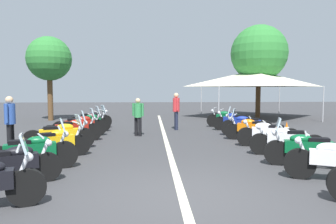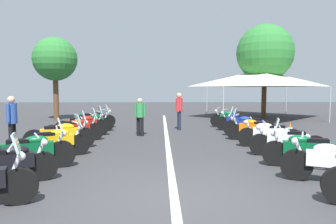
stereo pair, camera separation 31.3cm
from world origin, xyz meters
name	(u,v)px [view 2 (the right image)]	position (x,y,z in m)	size (l,w,h in m)	color
ground_plane	(174,198)	(0.00, 0.00, 0.00)	(80.00, 80.00, 0.00)	#38383A
lane_centre_stripe	(168,144)	(5.24, 0.00, 0.00)	(23.41, 0.16, 0.01)	beige
motorcycle_left_row_1	(7,163)	(0.79, 3.32, 0.45)	(1.09, 1.82, 0.99)	black
motorcycle_left_row_2	(30,150)	(1.96, 3.35, 0.47)	(0.95, 2.07, 1.22)	black
motorcycle_left_row_3	(55,141)	(3.29, 3.22, 0.46)	(1.15, 1.83, 1.20)	black
motorcycle_left_row_4	(61,134)	(4.54, 3.45, 0.47)	(0.93, 2.14, 1.22)	black
motorcycle_left_row_5	(75,129)	(5.96, 3.41, 0.47)	(1.04, 2.05, 1.22)	black
motorcycle_left_row_6	(83,125)	(7.18, 3.41, 0.48)	(1.07, 2.05, 1.23)	black
motorcycle_left_row_7	(92,122)	(8.43, 3.34, 0.46)	(1.11, 1.92, 1.20)	black
motorcycle_left_row_8	(95,119)	(9.78, 3.48, 0.46)	(1.09, 1.93, 1.00)	black
motorcycle_right_row_1	(336,162)	(0.69, -3.29, 0.46)	(1.09, 2.01, 1.01)	black
motorcycle_right_row_2	(306,149)	(1.99, -3.30, 0.46)	(0.93, 2.05, 1.21)	black
motorcycle_right_row_3	(287,141)	(3.28, -3.37, 0.45)	(0.85, 2.10, 0.99)	black
motorcycle_right_row_4	(269,134)	(4.64, -3.35, 0.46)	(0.84, 2.05, 1.00)	black
motorcycle_right_row_5	(254,128)	(5.94, -3.24, 0.46)	(1.01, 2.00, 1.20)	black
motorcycle_right_row_6	(249,125)	(7.10, -3.36, 0.47)	(0.84, 2.09, 1.21)	black
motorcycle_right_row_7	(238,121)	(8.56, -3.31, 0.46)	(1.04, 1.96, 1.00)	black
motorcycle_right_row_8	(231,118)	(9.84, -3.28, 0.46)	(1.01, 2.03, 1.00)	black
traffic_cone_1	(290,130)	(6.84, -4.98, 0.29)	(0.36, 0.36, 0.61)	orange
bystander_0	(179,108)	(9.07, -0.63, 1.03)	(0.53, 0.32, 1.75)	#1E2338
bystander_1	(140,114)	(7.25, 1.09, 0.90)	(0.32, 0.48, 1.56)	black
bystander_2	(12,119)	(4.38, 4.92, 1.00)	(0.53, 0.32, 1.71)	black
roadside_tree_0	(265,53)	(15.04, -6.66, 4.30)	(3.74, 3.74, 6.18)	brown
roadside_tree_1	(55,60)	(13.88, 6.74, 3.74)	(2.68, 2.68, 5.11)	brown
event_tent	(260,78)	(15.10, -6.40, 2.65)	(6.84, 6.84, 3.20)	beige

